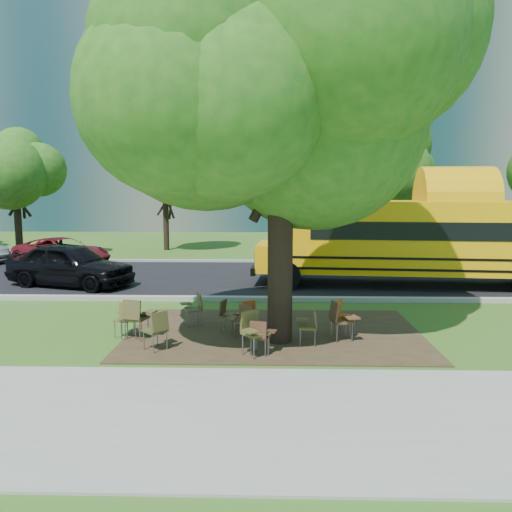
{
  "coord_description": "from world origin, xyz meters",
  "views": [
    {
      "loc": [
        0.86,
        -12.2,
        3.47
      ],
      "look_at": [
        0.45,
        3.39,
        1.37
      ],
      "focal_mm": 35.0,
      "sensor_mm": 36.0,
      "label": 1
    }
  ],
  "objects_px": {
    "chair_7": "(340,317)",
    "black_car": "(70,265)",
    "chair_12": "(343,314)",
    "chair_3": "(243,318)",
    "chair_2": "(157,326)",
    "chair_4": "(261,334)",
    "chair_6": "(310,323)",
    "bg_car_red": "(62,252)",
    "chair_5": "(253,328)",
    "main_tree": "(281,66)",
    "school_bus": "(449,238)",
    "chair_1": "(136,315)",
    "chair_9": "(195,306)",
    "chair_11": "(248,312)",
    "chair_0": "(131,316)",
    "chair_8": "(126,316)",
    "chair_10": "(227,313)"
  },
  "relations": [
    {
      "from": "chair_6",
      "to": "bg_car_red",
      "type": "xyz_separation_m",
      "value": [
        -10.27,
        11.3,
        0.13
      ]
    },
    {
      "from": "chair_12",
      "to": "chair_3",
      "type": "bearing_deg",
      "value": -59.4
    },
    {
      "from": "school_bus",
      "to": "chair_2",
      "type": "relative_size",
      "value": 14.17
    },
    {
      "from": "chair_10",
      "to": "chair_9",
      "type": "bearing_deg",
      "value": -102.32
    },
    {
      "from": "chair_2",
      "to": "chair_5",
      "type": "relative_size",
      "value": 0.93
    },
    {
      "from": "chair_5",
      "to": "chair_12",
      "type": "xyz_separation_m",
      "value": [
        2.09,
        1.47,
        -0.06
      ]
    },
    {
      "from": "chair_3",
      "to": "chair_10",
      "type": "xyz_separation_m",
      "value": [
        -0.43,
        0.47,
        0.01
      ]
    },
    {
      "from": "chair_5",
      "to": "bg_car_red",
      "type": "xyz_separation_m",
      "value": [
        -9.02,
        12.05,
        0.05
      ]
    },
    {
      "from": "chair_6",
      "to": "chair_7",
      "type": "xyz_separation_m",
      "value": [
        0.7,
        0.28,
        0.07
      ]
    },
    {
      "from": "chair_0",
      "to": "chair_2",
      "type": "xyz_separation_m",
      "value": [
        0.81,
        -0.89,
        0.01
      ]
    },
    {
      "from": "chair_6",
      "to": "chair_12",
      "type": "bearing_deg",
      "value": -43.54
    },
    {
      "from": "chair_5",
      "to": "black_car",
      "type": "distance_m",
      "value": 9.94
    },
    {
      "from": "chair_12",
      "to": "bg_car_red",
      "type": "xyz_separation_m",
      "value": [
        -11.1,
        10.58,
        0.11
      ]
    },
    {
      "from": "main_tree",
      "to": "chair_6",
      "type": "bearing_deg",
      "value": -17.91
    },
    {
      "from": "black_car",
      "to": "bg_car_red",
      "type": "bearing_deg",
      "value": 42.87
    },
    {
      "from": "chair_9",
      "to": "chair_11",
      "type": "relative_size",
      "value": 1.09
    },
    {
      "from": "chair_0",
      "to": "chair_12",
      "type": "bearing_deg",
      "value": 11.5
    },
    {
      "from": "chair_4",
      "to": "chair_7",
      "type": "height_order",
      "value": "chair_7"
    },
    {
      "from": "chair_1",
      "to": "chair_11",
      "type": "bearing_deg",
      "value": 33.83
    },
    {
      "from": "chair_1",
      "to": "chair_5",
      "type": "relative_size",
      "value": 1.01
    },
    {
      "from": "chair_2",
      "to": "chair_3",
      "type": "distance_m",
      "value": 2.06
    },
    {
      "from": "chair_0",
      "to": "chair_8",
      "type": "height_order",
      "value": "chair_0"
    },
    {
      "from": "chair_3",
      "to": "bg_car_red",
      "type": "distance_m",
      "value": 13.88
    },
    {
      "from": "chair_3",
      "to": "chair_11",
      "type": "height_order",
      "value": "same"
    },
    {
      "from": "chair_7",
      "to": "black_car",
      "type": "distance_m",
      "value": 10.72
    },
    {
      "from": "chair_3",
      "to": "chair_2",
      "type": "bearing_deg",
      "value": 53.65
    },
    {
      "from": "chair_2",
      "to": "bg_car_red",
      "type": "bearing_deg",
      "value": 72.47
    },
    {
      "from": "chair_5",
      "to": "main_tree",
      "type": "bearing_deg",
      "value": -161.21
    },
    {
      "from": "chair_5",
      "to": "chair_6",
      "type": "xyz_separation_m",
      "value": [
        1.26,
        0.75,
        -0.08
      ]
    },
    {
      "from": "chair_6",
      "to": "chair_1",
      "type": "bearing_deg",
      "value": 91.41
    },
    {
      "from": "chair_0",
      "to": "chair_8",
      "type": "distance_m",
      "value": 0.2
    },
    {
      "from": "main_tree",
      "to": "chair_3",
      "type": "xyz_separation_m",
      "value": [
        -0.85,
        0.32,
        -5.58
      ]
    },
    {
      "from": "chair_6",
      "to": "chair_12",
      "type": "height_order",
      "value": "chair_12"
    },
    {
      "from": "school_bus",
      "to": "chair_4",
      "type": "distance_m",
      "value": 10.09
    },
    {
      "from": "main_tree",
      "to": "chair_10",
      "type": "relative_size",
      "value": 12.37
    },
    {
      "from": "chair_4",
      "to": "black_car",
      "type": "distance_m",
      "value": 10.06
    },
    {
      "from": "main_tree",
      "to": "chair_1",
      "type": "xyz_separation_m",
      "value": [
        -3.3,
        0.08,
        -5.45
      ]
    },
    {
      "from": "chair_1",
      "to": "chair_3",
      "type": "relative_size",
      "value": 1.25
    },
    {
      "from": "chair_0",
      "to": "chair_5",
      "type": "height_order",
      "value": "chair_5"
    },
    {
      "from": "chair_3",
      "to": "black_car",
      "type": "distance_m",
      "value": 8.84
    },
    {
      "from": "chair_8",
      "to": "chair_12",
      "type": "distance_m",
      "value": 5.1
    },
    {
      "from": "school_bus",
      "to": "chair_0",
      "type": "xyz_separation_m",
      "value": [
        -9.54,
        -6.44,
        -1.22
      ]
    },
    {
      "from": "chair_4",
      "to": "chair_0",
      "type": "bearing_deg",
      "value": 173.71
    },
    {
      "from": "school_bus",
      "to": "chair_12",
      "type": "bearing_deg",
      "value": -121.95
    },
    {
      "from": "chair_10",
      "to": "main_tree",
      "type": "bearing_deg",
      "value": 77.53
    },
    {
      "from": "chair_12",
      "to": "bg_car_red",
      "type": "relative_size",
      "value": 0.19
    },
    {
      "from": "chair_0",
      "to": "chair_2",
      "type": "height_order",
      "value": "chair_2"
    },
    {
      "from": "chair_2",
      "to": "chair_4",
      "type": "xyz_separation_m",
      "value": [
        2.21,
        -0.27,
        -0.07
      ]
    },
    {
      "from": "chair_1",
      "to": "chair_10",
      "type": "xyz_separation_m",
      "value": [
        2.03,
        0.72,
        -0.12
      ]
    },
    {
      "from": "chair_5",
      "to": "chair_12",
      "type": "bearing_deg",
      "value": 175.16
    }
  ]
}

